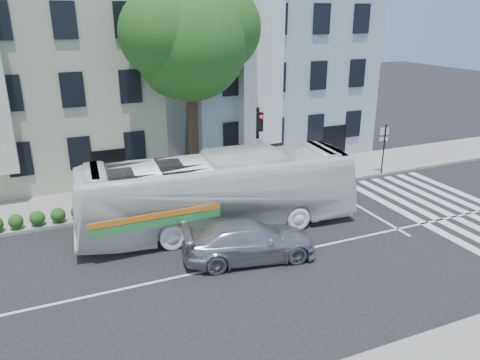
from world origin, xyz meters
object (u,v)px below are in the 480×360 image
bus (219,192)px  fire_hydrant (349,163)px  sedan (250,240)px  traffic_signal (258,141)px

bus → fire_hydrant: size_ratio=15.77×
sedan → fire_hydrant: bearing=-43.9°
sedan → traffic_signal: size_ratio=1.11×
fire_hydrant → traffic_signal: bearing=-167.7°
bus → traffic_signal: bearing=-44.8°
traffic_signal → fire_hydrant: 7.23m
bus → sedan: bearing=-173.7°
traffic_signal → fire_hydrant: traffic_signal is taller
bus → fire_hydrant: bearing=-62.7°
sedan → traffic_signal: bearing=-18.4°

